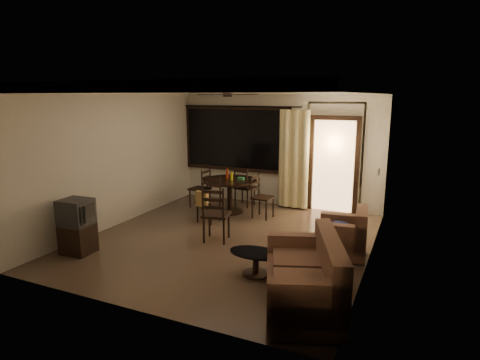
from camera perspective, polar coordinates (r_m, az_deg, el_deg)
The scene contains 12 objects.
ground at distance 7.57m, azimuth -1.66°, elevation -8.44°, with size 5.50×5.50×0.00m, color #7F6651.
room_shell at distance 8.57m, azimuth 7.11°, elevation 6.45°, with size 5.50×6.70×5.50m.
dining_table at distance 9.14m, azimuth -1.44°, elevation -0.92°, with size 1.23×1.23×0.99m.
dining_chair_west at distance 9.67m, azimuth -5.65°, elevation -2.22°, with size 0.46×0.46×0.95m.
dining_chair_east at distance 8.81m, azimuth 3.19°, elevation -3.57°, with size 0.46×0.46×0.95m.
dining_chair_south at distance 8.52m, azimuth -4.50°, elevation -3.98°, with size 0.46×0.52×0.95m.
dining_chair_north at distance 9.74m, azimuth 0.65°, elevation -2.05°, with size 0.46×0.46×0.95m.
tv_cabinet at distance 7.34m, azimuth -22.15°, elevation -6.11°, with size 0.53×0.47×0.94m.
sofa at distance 5.27m, azimuth 9.55°, elevation -13.84°, with size 1.41×1.87×0.89m.
armchair at distance 6.99m, azimuth 14.70°, elevation -7.74°, with size 0.87×0.87×0.79m.
coffee_table at distance 6.08m, azimuth 2.26°, elevation -11.25°, with size 0.82×0.49×0.36m.
side_chair at distance 7.42m, azimuth -3.40°, elevation -6.32°, with size 0.55×0.55×1.05m.
Camera 1 is at (3.11, -6.38, 2.63)m, focal length 30.00 mm.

